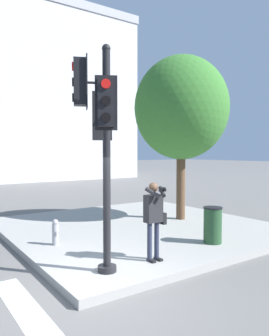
{
  "coord_description": "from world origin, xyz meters",
  "views": [
    {
      "loc": [
        -2.73,
        -5.33,
        2.61
      ],
      "look_at": [
        1.17,
        0.3,
        2.27
      ],
      "focal_mm": 35.0,
      "sensor_mm": 36.0,
      "label": 1
    }
  ],
  "objects_px": {
    "fire_hydrant": "(55,232)",
    "trash_bin": "(213,225)",
    "person_photographer": "(154,214)",
    "street_tree": "(181,108)",
    "traffic_signal_pole": "(100,126)"
  },
  "relations": [
    {
      "from": "street_tree",
      "to": "person_photographer",
      "type": "bearing_deg",
      "value": -139.9
    },
    {
      "from": "street_tree",
      "to": "trash_bin",
      "type": "relative_size",
      "value": 6.07
    },
    {
      "from": "fire_hydrant",
      "to": "trash_bin",
      "type": "relative_size",
      "value": 0.7
    },
    {
      "from": "person_photographer",
      "to": "street_tree",
      "type": "height_order",
      "value": "street_tree"
    },
    {
      "from": "fire_hydrant",
      "to": "person_photographer",
      "type": "bearing_deg",
      "value": -60.61
    },
    {
      "from": "traffic_signal_pole",
      "to": "fire_hydrant",
      "type": "relative_size",
      "value": 6.73
    },
    {
      "from": "person_photographer",
      "to": "street_tree",
      "type": "relative_size",
      "value": 0.3
    },
    {
      "from": "person_photographer",
      "to": "street_tree",
      "type": "distance_m",
      "value": 5.55
    },
    {
      "from": "fire_hydrant",
      "to": "traffic_signal_pole",
      "type": "bearing_deg",
      "value": -89.22
    },
    {
      "from": "trash_bin",
      "to": "street_tree",
      "type": "bearing_deg",
      "value": 62.83
    },
    {
      "from": "trash_bin",
      "to": "person_photographer",
      "type": "bearing_deg",
      "value": -174.18
    },
    {
      "from": "person_photographer",
      "to": "traffic_signal_pole",
      "type": "bearing_deg",
      "value": 177.64
    },
    {
      "from": "traffic_signal_pole",
      "to": "fire_hydrant",
      "type": "distance_m",
      "value": 3.53
    },
    {
      "from": "street_tree",
      "to": "fire_hydrant",
      "type": "bearing_deg",
      "value": -173.01
    },
    {
      "from": "traffic_signal_pole",
      "to": "fire_hydrant",
      "type": "xyz_separation_m",
      "value": [
        -0.03,
        2.37,
        -2.62
      ]
    }
  ]
}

